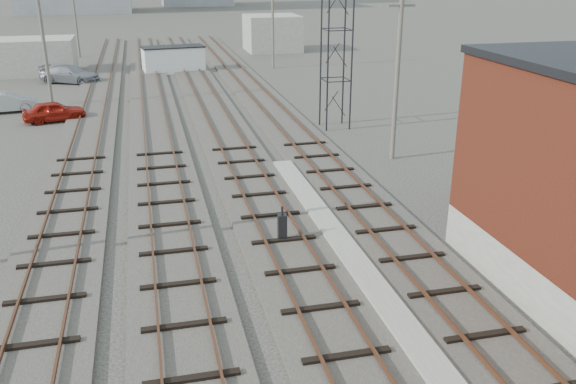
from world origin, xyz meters
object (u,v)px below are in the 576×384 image
object	(u,v)px
switch_stand	(282,228)
car_red	(54,111)
car_silver	(7,103)
site_trailer	(173,59)
car_grey	(70,74)

from	to	relation	value
switch_stand	car_red	size ratio (longest dim) A/B	0.36
car_red	car_silver	bearing A→B (deg)	30.78
switch_stand	site_trailer	world-z (taller)	site_trailer
switch_stand	car_silver	size ratio (longest dim) A/B	0.34
car_silver	switch_stand	bearing A→B (deg)	-160.23
car_grey	site_trailer	bearing A→B (deg)	-45.17
site_trailer	car_silver	world-z (taller)	site_trailer
car_grey	car_red	bearing A→B (deg)	-154.51
switch_stand	car_grey	distance (m)	36.84
car_silver	car_grey	distance (m)	10.84
site_trailer	car_red	distance (m)	19.25
switch_stand	car_grey	bearing A→B (deg)	110.94
car_red	car_silver	xyz separation A→B (m)	(-3.49, 3.45, 0.00)
car_red	car_silver	world-z (taller)	car_silver
switch_stand	car_red	xyz separation A→B (m)	(-10.32, 21.50, 0.01)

